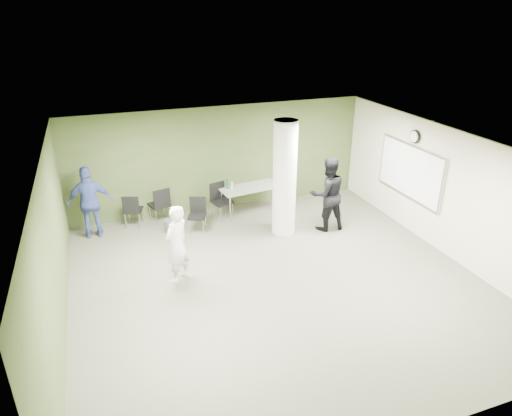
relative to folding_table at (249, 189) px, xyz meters
name	(u,v)px	position (x,y,z in m)	size (l,w,h in m)	color
floor	(276,281)	(-0.57, -3.32, -0.71)	(8.00, 8.00, 0.00)	#4D4B3C
ceiling	(279,148)	(-0.57, -3.32, 2.09)	(8.00, 8.00, 0.00)	white
wall_back	(221,158)	(-0.57, 0.68, 0.69)	(8.00, 0.02, 2.80)	#3E5126
wall_left	(53,254)	(-4.57, -3.32, 0.69)	(0.02, 8.00, 2.80)	#3E5126
wall_right_cream	(446,192)	(3.43, -3.32, 0.69)	(0.02, 8.00, 2.80)	beige
column	(285,179)	(0.43, -1.32, 0.69)	(0.56, 0.56, 2.80)	silver
whiteboard	(410,171)	(3.35, -2.12, 0.79)	(0.05, 2.30, 1.30)	silver
wall_clock	(415,137)	(3.35, -2.12, 1.64)	(0.06, 0.32, 0.32)	black
folding_table	(249,189)	(0.00, 0.00, 0.00)	(1.68, 0.91, 1.01)	gray
wastebasket	(170,226)	(-2.21, -0.38, -0.55)	(0.27, 0.27, 0.32)	#4C4C4C
chair_back_left	(132,208)	(-3.02, 0.23, -0.21)	(0.54, 0.54, 0.86)	black
chair_back_right	(160,203)	(-2.32, 0.24, -0.16)	(0.58, 0.58, 0.94)	black
chair_table_left	(197,212)	(-1.54, -0.52, -0.22)	(0.55, 0.55, 0.85)	black
chair_table_right	(220,198)	(-0.80, 0.02, -0.16)	(0.59, 0.59, 0.94)	black
woman_white	(177,245)	(-2.42, -2.63, 0.12)	(0.60, 0.39, 1.65)	silver
man_black	(328,194)	(1.50, -1.52, 0.22)	(0.91, 0.71, 1.86)	black
man_blue	(90,202)	(-3.97, 0.01, 0.18)	(1.04, 0.43, 1.78)	#3D4E99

